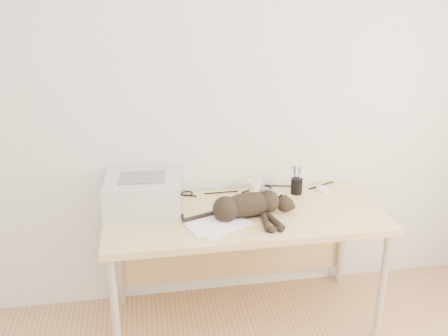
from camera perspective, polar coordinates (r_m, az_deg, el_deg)
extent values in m
plane|color=white|center=(3.03, 1.10, 7.47)|extent=(3.50, 0.00, 3.50)
cube|color=#E1C183|center=(2.89, 2.35, -5.44)|extent=(1.60, 0.70, 0.04)
cylinder|color=silver|center=(2.79, -12.31, -16.05)|extent=(0.04, 0.04, 0.70)
cylinder|color=silver|center=(3.07, 17.65, -12.81)|extent=(0.04, 0.04, 0.70)
cylinder|color=silver|center=(3.29, -11.97, -9.80)|extent=(0.04, 0.04, 0.70)
cylinder|color=silver|center=(3.53, 13.33, -7.64)|extent=(0.04, 0.04, 0.70)
cube|color=#E1C183|center=(3.33, 1.09, -7.90)|extent=(1.48, 0.02, 0.60)
cube|color=silver|center=(2.92, -9.23, -2.93)|extent=(0.45, 0.40, 0.19)
cube|color=black|center=(2.92, -9.24, -2.75)|extent=(0.36, 0.05, 0.12)
cube|color=slate|center=(2.88, -9.35, -1.09)|extent=(0.27, 0.20, 0.01)
cube|color=white|center=(2.74, -0.41, -6.51)|extent=(0.37, 0.34, 0.00)
cube|color=white|center=(2.75, -1.10, -6.31)|extent=(0.36, 0.30, 0.00)
ellipsoid|color=black|center=(2.82, 2.79, -4.21)|extent=(0.35, 0.17, 0.14)
sphere|color=black|center=(2.77, 0.17, -4.71)|extent=(0.15, 0.15, 0.15)
ellipsoid|color=black|center=(2.89, 6.97, -4.11)|extent=(0.11, 0.10, 0.09)
cone|color=black|center=(2.91, 6.59, -3.15)|extent=(0.04, 0.05, 0.05)
cone|color=black|center=(2.91, 7.06, -3.24)|extent=(0.04, 0.05, 0.05)
cylinder|color=black|center=(2.75, 4.76, -6.11)|extent=(0.06, 0.20, 0.03)
cylinder|color=black|center=(2.76, 5.71, -5.98)|extent=(0.06, 0.20, 0.03)
cylinder|color=black|center=(2.81, -2.78, -5.56)|extent=(0.22, 0.05, 0.03)
imported|color=white|center=(3.12, 3.48, -2.15)|extent=(0.12, 0.12, 0.09)
cylinder|color=black|center=(3.14, 8.29, -2.07)|extent=(0.07, 0.07, 0.10)
cylinder|color=#990C0C|center=(3.11, 8.17, -0.95)|extent=(0.01, 0.01, 0.13)
cylinder|color=navy|center=(3.13, 8.49, -0.86)|extent=(0.01, 0.01, 0.13)
cylinder|color=black|center=(3.11, 8.42, -1.01)|extent=(0.01, 0.01, 0.13)
cube|color=slate|center=(3.14, 4.83, -2.67)|extent=(0.12, 0.19, 0.02)
cube|color=black|center=(3.00, 2.41, -3.84)|extent=(0.10, 0.17, 0.02)
ellipsoid|color=white|center=(3.22, 11.17, -2.20)|extent=(0.07, 0.12, 0.04)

